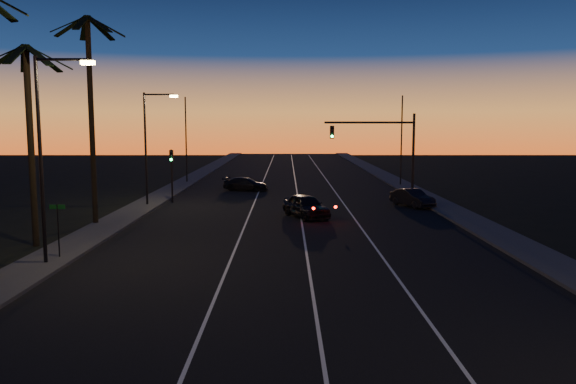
{
  "coord_description": "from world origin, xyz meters",
  "views": [
    {
      "loc": [
        -0.45,
        -4.03,
        6.13
      ],
      "look_at": [
        -0.38,
        22.41,
        2.95
      ],
      "focal_mm": 35.0,
      "sensor_mm": 36.0,
      "label": 1
    }
  ],
  "objects_px": {
    "right_car": "(412,198)",
    "cross_car": "(246,184)",
    "lead_car": "(306,206)",
    "signal_mast": "(383,142)"
  },
  "relations": [
    {
      "from": "right_car",
      "to": "cross_car",
      "type": "xyz_separation_m",
      "value": [
        -13.26,
        10.29,
        -0.04
      ]
    },
    {
      "from": "lead_car",
      "to": "cross_car",
      "type": "distance_m",
      "value": 16.05
    },
    {
      "from": "signal_mast",
      "to": "lead_car",
      "type": "distance_m",
      "value": 10.39
    },
    {
      "from": "cross_car",
      "to": "right_car",
      "type": "bearing_deg",
      "value": -37.83
    },
    {
      "from": "signal_mast",
      "to": "cross_car",
      "type": "height_order",
      "value": "signal_mast"
    },
    {
      "from": "signal_mast",
      "to": "cross_car",
      "type": "relative_size",
      "value": 1.56
    },
    {
      "from": "signal_mast",
      "to": "right_car",
      "type": "distance_m",
      "value": 5.06
    },
    {
      "from": "right_car",
      "to": "lead_car",
      "type": "bearing_deg",
      "value": -148.88
    },
    {
      "from": "signal_mast",
      "to": "lead_car",
      "type": "bearing_deg",
      "value": -131.14
    },
    {
      "from": "lead_car",
      "to": "right_car",
      "type": "distance_m",
      "value": 9.54
    }
  ]
}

